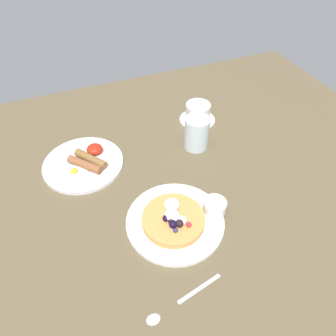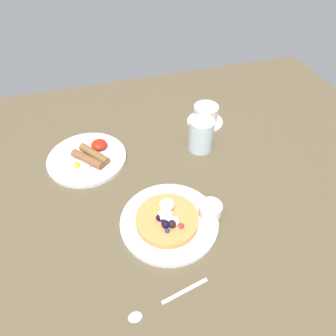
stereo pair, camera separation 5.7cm
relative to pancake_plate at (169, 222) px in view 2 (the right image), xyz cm
name	(u,v)px [view 2 (the right image)]	position (x,y,z in cm)	size (l,w,h in cm)	color
ground_plane	(149,189)	(-1.74, 13.56, -2.06)	(167.26, 118.97, 3.00)	brown
pancake_plate	(169,222)	(0.00, 0.00, 0.00)	(24.18, 24.18, 1.13)	white
pancake_with_berries	(167,219)	(-0.57, -0.27, 1.82)	(15.35, 15.35, 4.04)	#D08D47
syrup_ramekin	(210,209)	(10.32, -0.85, 2.16)	(5.76, 5.76, 3.10)	white
breakfast_plate	(87,158)	(-17.03, 28.86, 0.01)	(23.33, 23.33, 1.14)	white
fried_breakfast	(91,155)	(-15.68, 28.21, 1.66)	(13.42, 12.70, 2.80)	brown
coffee_saucer	(205,121)	(23.83, 36.74, -0.20)	(12.18, 12.18, 0.73)	white
coffee_cup	(206,113)	(23.79, 36.59, 3.01)	(8.26, 11.07, 5.49)	white
teaspoon	(155,306)	(-8.45, -18.58, -0.32)	(17.46, 4.70, 0.60)	silver
water_glass	(201,135)	(17.35, 24.53, 4.53)	(7.48, 7.48, 10.20)	silver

